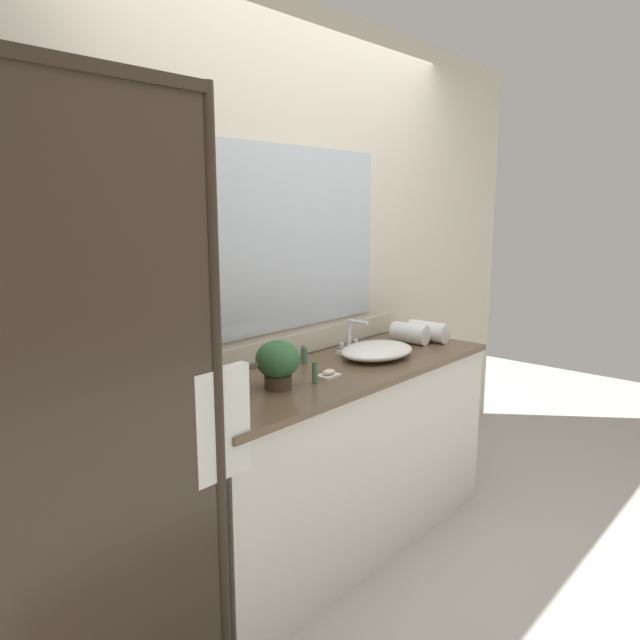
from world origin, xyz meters
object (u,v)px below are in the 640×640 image
object	(u,v)px
sink_basin	(377,350)
faucet	(350,341)
soap_dish	(329,374)
rolled_towel_near_edge	(428,331)
rolled_towel_middle	(410,333)
amenity_bottle_conditioner	(315,373)
amenity_bottle_shampoo	(304,355)
potted_plant	(278,362)

from	to	relation	value
sink_basin	faucet	world-z (taller)	faucet
sink_basin	soap_dish	size ratio (longest dim) A/B	4.17
rolled_towel_near_edge	rolled_towel_middle	xyz separation A→B (m)	(-0.11, 0.05, -0.00)
soap_dish	amenity_bottle_conditioner	xyz separation A→B (m)	(-0.11, -0.02, 0.03)
amenity_bottle_shampoo	rolled_towel_middle	bearing A→B (deg)	-11.01
rolled_towel_middle	faucet	bearing A→B (deg)	163.34
sink_basin	soap_dish	distance (m)	0.43
faucet	rolled_towel_near_edge	bearing A→B (deg)	-18.48
sink_basin	rolled_towel_near_edge	xyz separation A→B (m)	(0.49, 0.00, 0.02)
potted_plant	soap_dish	distance (m)	0.29
faucet	amenity_bottle_shampoo	distance (m)	0.33
faucet	soap_dish	size ratio (longest dim) A/B	1.76
amenity_bottle_shampoo	soap_dish	bearing A→B (deg)	-111.82
sink_basin	faucet	distance (m)	0.17
soap_dish	rolled_towel_near_edge	bearing A→B (deg)	3.19
sink_basin	faucet	bearing A→B (deg)	90.00
amenity_bottle_shampoo	faucet	bearing A→B (deg)	-4.16
sink_basin	rolled_towel_middle	bearing A→B (deg)	8.10
amenity_bottle_shampoo	rolled_towel_middle	xyz separation A→B (m)	(0.71, -0.14, 0.01)
amenity_bottle_shampoo	rolled_towel_near_edge	world-z (taller)	rolled_towel_near_edge
sink_basin	amenity_bottle_conditioner	distance (m)	0.54
potted_plant	amenity_bottle_shampoo	xyz separation A→B (m)	(0.36, 0.19, -0.07)
sink_basin	potted_plant	xyz separation A→B (m)	(-0.69, 0.01, 0.08)
faucet	potted_plant	bearing A→B (deg)	-166.61
rolled_towel_near_edge	faucet	bearing A→B (deg)	161.52
potted_plant	amenity_bottle_shampoo	distance (m)	0.41
amenity_bottle_conditioner	rolled_towel_middle	size ratio (longest dim) A/B	0.47
faucet	amenity_bottle_shampoo	bearing A→B (deg)	175.84
sink_basin	potted_plant	size ratio (longest dim) A/B	2.04
rolled_towel_near_edge	amenity_bottle_conditioner	bearing A→B (deg)	-176.24
amenity_bottle_shampoo	rolled_towel_near_edge	size ratio (longest dim) A/B	0.41
faucet	potted_plant	size ratio (longest dim) A/B	0.86
amenity_bottle_shampoo	rolled_towel_near_edge	distance (m)	0.84
faucet	amenity_bottle_shampoo	xyz separation A→B (m)	(-0.33, 0.02, -0.01)
soap_dish	rolled_towel_middle	distance (m)	0.81
amenity_bottle_conditioner	soap_dish	bearing A→B (deg)	8.44
faucet	rolled_towel_near_edge	world-z (taller)	faucet
soap_dish	rolled_towel_near_edge	distance (m)	0.92
rolled_towel_middle	amenity_bottle_shampoo	bearing A→B (deg)	168.99
faucet	rolled_towel_middle	distance (m)	0.40
potted_plant	soap_dish	size ratio (longest dim) A/B	2.04
potted_plant	amenity_bottle_shampoo	bearing A→B (deg)	27.54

